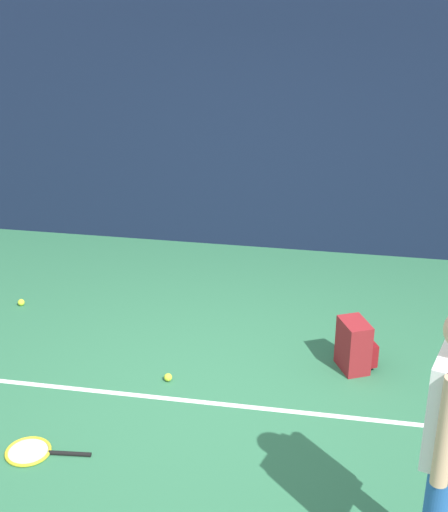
% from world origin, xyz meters
% --- Properties ---
extents(ground_plane, '(12.00, 12.00, 0.00)m').
position_xyz_m(ground_plane, '(0.00, 0.00, 0.00)').
color(ground_plane, '#2D6B47').
extents(back_fence, '(10.00, 0.10, 2.98)m').
position_xyz_m(back_fence, '(0.00, 3.00, 1.49)').
color(back_fence, '#141E38').
rests_on(back_fence, ground).
extents(court_line, '(9.00, 0.05, 0.00)m').
position_xyz_m(court_line, '(0.00, -0.17, 0.00)').
color(court_line, white).
rests_on(court_line, ground).
extents(tennis_racket, '(0.63, 0.35, 0.03)m').
position_xyz_m(tennis_racket, '(-1.12, -0.98, 0.01)').
color(tennis_racket, black).
rests_on(tennis_racket, ground).
extents(backpack, '(0.36, 0.36, 0.44)m').
position_xyz_m(backpack, '(1.08, 0.53, 0.21)').
color(backpack, maroon).
rests_on(backpack, ground).
extents(tennis_ball_near_player, '(0.07, 0.07, 0.07)m').
position_xyz_m(tennis_ball_near_player, '(-2.14, 1.10, 0.03)').
color(tennis_ball_near_player, '#CCE033').
rests_on(tennis_ball_near_player, ground).
extents(tennis_ball_by_fence, '(0.07, 0.07, 0.07)m').
position_xyz_m(tennis_ball_by_fence, '(-0.40, 0.07, 0.03)').
color(tennis_ball_by_fence, '#CCE033').
rests_on(tennis_ball_by_fence, ground).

